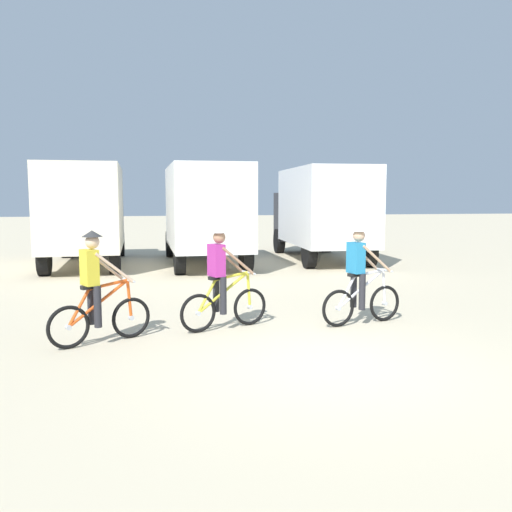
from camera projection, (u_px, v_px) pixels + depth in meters
The scene contains 7 objects.
ground_plane at pixel (332, 365), 7.60m from camera, with size 120.00×120.00×0.00m, color beige.
box_truck_cream_rv at pixel (85, 211), 18.33m from camera, with size 2.53×6.80×3.35m.
box_truck_white_box at pixel (204, 210), 18.58m from camera, with size 2.52×6.80×3.35m.
box_truck_avon_van at pixel (321, 209), 19.97m from camera, with size 2.60×6.83×3.35m.
cyclist_orange_shirt at pixel (96, 292), 8.58m from camera, with size 1.56×0.89×1.82m.
cyclist_cowboy_hat at pixel (222, 282), 9.53m from camera, with size 1.63×0.76×1.82m.
cyclist_near_camera at pixel (360, 279), 9.91m from camera, with size 1.69×0.63×1.82m.
Camera 1 is at (-2.45, -7.05, 2.35)m, focal length 38.02 mm.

